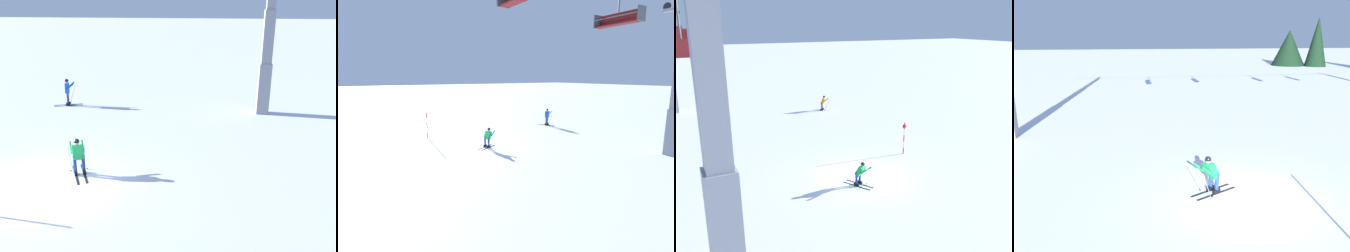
% 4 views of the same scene
% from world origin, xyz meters
% --- Properties ---
extents(ground_plane, '(260.00, 260.00, 0.00)m').
position_xyz_m(ground_plane, '(0.00, 0.00, 0.00)').
color(ground_plane, white).
extents(skier_carving_main, '(1.73, 1.22, 1.50)m').
position_xyz_m(skier_carving_main, '(-1.01, 0.61, 0.78)').
color(skier_carving_main, black).
rests_on(skier_carving_main, ground_plane).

